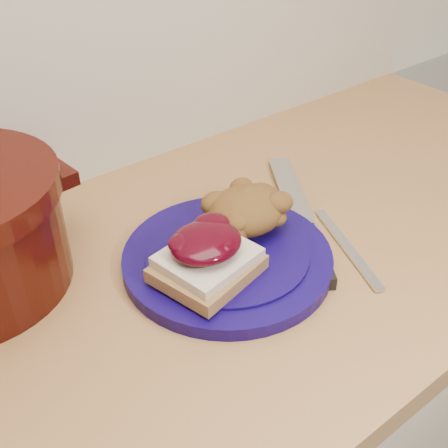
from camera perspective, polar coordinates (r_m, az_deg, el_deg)
plate at (r=0.75m, az=0.34°, el=-3.53°), size 0.31×0.31×0.02m
sandwich at (r=0.69m, az=-1.77°, el=-3.28°), size 0.14×0.13×0.06m
stuffing_mound at (r=0.76m, az=2.33°, el=1.43°), size 0.12×0.11×0.06m
chef_knife at (r=0.79m, az=8.58°, el=-1.14°), size 0.20×0.29×0.02m
butter_knife at (r=0.79m, az=12.40°, el=-2.29°), size 0.08×0.18×0.00m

